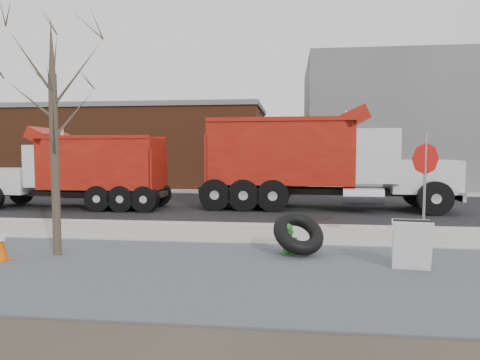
# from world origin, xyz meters

# --- Properties ---
(ground) EXTENTS (120.00, 120.00, 0.00)m
(ground) POSITION_xyz_m (0.00, 0.00, 0.00)
(ground) COLOR #383328
(ground) RESTS_ON ground
(gravel_verge) EXTENTS (60.00, 5.00, 0.03)m
(gravel_verge) POSITION_xyz_m (0.00, -3.50, 0.01)
(gravel_verge) COLOR slate
(gravel_verge) RESTS_ON ground
(sidewalk) EXTENTS (60.00, 2.50, 0.06)m
(sidewalk) POSITION_xyz_m (0.00, 0.25, 0.03)
(sidewalk) COLOR #9E9B93
(sidewalk) RESTS_ON ground
(curb) EXTENTS (60.00, 0.15, 0.11)m
(curb) POSITION_xyz_m (0.00, 1.55, 0.06)
(curb) COLOR #9E9B93
(curb) RESTS_ON ground
(road) EXTENTS (60.00, 9.40, 0.02)m
(road) POSITION_xyz_m (0.00, 6.30, 0.01)
(road) COLOR black
(road) RESTS_ON ground
(far_sidewalk) EXTENTS (60.00, 2.00, 0.06)m
(far_sidewalk) POSITION_xyz_m (0.00, 12.00, 0.03)
(far_sidewalk) COLOR #9E9B93
(far_sidewalk) RESTS_ON ground
(building_grey) EXTENTS (12.00, 10.00, 8.00)m
(building_grey) POSITION_xyz_m (9.00, 18.00, 4.00)
(building_grey) COLOR gray
(building_grey) RESTS_ON ground
(building_brick) EXTENTS (20.20, 8.20, 5.30)m
(building_brick) POSITION_xyz_m (-10.00, 17.00, 2.65)
(building_brick) COLOR brown
(building_brick) RESTS_ON ground
(bare_tree) EXTENTS (3.20, 3.20, 5.20)m
(bare_tree) POSITION_xyz_m (-3.20, -2.60, 3.30)
(bare_tree) COLOR #382D23
(bare_tree) RESTS_ON ground
(fire_hydrant) EXTENTS (0.42, 0.41, 0.73)m
(fire_hydrant) POSITION_xyz_m (1.89, -1.96, 0.33)
(fire_hydrant) COLOR #2A702E
(fire_hydrant) RESTS_ON ground
(truck_tire) EXTENTS (1.51, 1.48, 0.99)m
(truck_tire) POSITION_xyz_m (2.13, -1.95, 0.51)
(truck_tire) COLOR black
(truck_tire) RESTS_ON ground
(stop_sign) EXTENTS (0.70, 0.32, 2.74)m
(stop_sign) POSITION_xyz_m (5.05, -1.10, 1.87)
(stop_sign) COLOR gray
(stop_sign) RESTS_ON ground
(sandwich_board) EXTENTS (0.75, 0.52, 0.98)m
(sandwich_board) POSITION_xyz_m (4.30, -2.93, 0.52)
(sandwich_board) COLOR silver
(sandwich_board) RESTS_ON ground
(dump_truck_red_a) EXTENTS (9.97, 3.08, 3.96)m
(dump_truck_red_a) POSITION_xyz_m (2.91, 5.80, 2.01)
(dump_truck_red_a) COLOR black
(dump_truck_red_a) RESTS_ON ground
(dump_truck_red_b) EXTENTS (7.59, 2.30, 3.21)m
(dump_truck_red_b) POSITION_xyz_m (-6.39, 4.86, 1.64)
(dump_truck_red_b) COLOR black
(dump_truck_red_b) RESTS_ON ground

